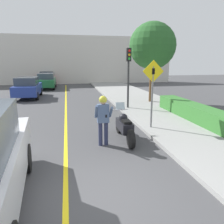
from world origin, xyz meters
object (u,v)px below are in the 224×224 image
person_biker (103,115)px  traffic_light (129,67)px  motorcycle (124,127)px  crossing_sign (152,88)px  parked_car_red (47,78)px  parked_car_green (47,81)px  parked_car_blue (28,87)px  street_tree (152,46)px

person_biker → traffic_light: traffic_light is taller
motorcycle → crossing_sign: size_ratio=0.85×
traffic_light → parked_car_red: (-6.09, 17.34, -1.74)m
parked_car_green → parked_car_red: same height
parked_car_green → parked_car_blue: bearing=-99.2°
traffic_light → parked_car_red: bearing=109.4°
person_biker → parked_car_blue: 12.27m
parked_car_green → street_tree: bearing=-52.3°
traffic_light → parked_car_blue: bearing=138.4°
traffic_light → parked_car_green: 13.45m
parked_car_blue → traffic_light: bearing=-41.6°
motorcycle → traffic_light: 5.73m
motorcycle → parked_car_green: parked_car_green is taller
parked_car_green → parked_car_red: size_ratio=1.00×
traffic_light → parked_car_green: bearing=115.6°
parked_car_blue → motorcycle: bearing=-65.0°
person_biker → parked_car_green: bearing=100.8°
person_biker → street_tree: (4.60, 7.27, 2.84)m
motorcycle → person_biker: person_biker is taller
motorcycle → parked_car_blue: bearing=115.0°
motorcycle → parked_car_green: (-4.19, 17.12, 0.34)m
motorcycle → parked_car_green: 17.63m
crossing_sign → parked_car_red: 22.35m
person_biker → street_tree: 9.06m
parked_car_blue → parked_car_red: (0.65, 11.35, 0.00)m
motorcycle → street_tree: 8.53m
parked_car_blue → street_tree: bearing=-25.4°
traffic_light → parked_car_red: size_ratio=0.84×
traffic_light → parked_car_blue: size_ratio=0.84×
crossing_sign → parked_car_red: size_ratio=0.67×
parked_car_red → street_tree: bearing=-62.1°
parked_car_red → parked_car_blue: bearing=-93.3°
crossing_sign → street_tree: size_ratio=0.53×
person_biker → street_tree: street_tree is taller
traffic_light → parked_car_green: size_ratio=0.84×
person_biker → parked_car_green: (-3.33, 17.52, -0.23)m
motorcycle → parked_car_blue: parked_car_blue is taller
person_biker → parked_car_red: size_ratio=0.42×
crossing_sign → motorcycle: bearing=-147.3°
traffic_light → parked_car_blue: 9.19m
street_tree → parked_car_blue: size_ratio=1.28×
person_biker → traffic_light: (2.44, 5.50, 1.51)m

